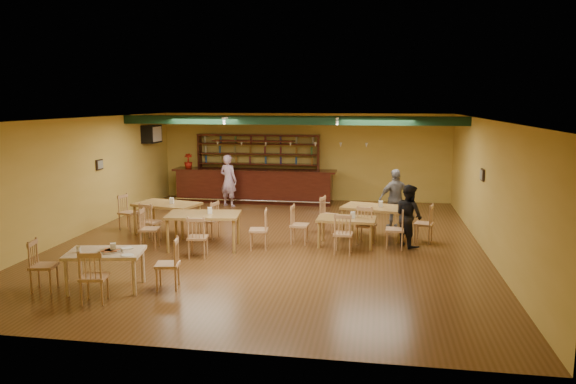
% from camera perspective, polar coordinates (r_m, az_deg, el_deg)
% --- Properties ---
extents(floor, '(12.00, 12.00, 0.00)m').
position_cam_1_polar(floor, '(13.54, -1.73, -5.18)').
color(floor, '#583819').
rests_on(floor, ground).
extents(ceiling_beam, '(10.00, 0.30, 0.25)m').
position_cam_1_polar(ceiling_beam, '(15.87, 0.16, 7.46)').
color(ceiling_beam, black).
rests_on(ceiling_beam, ceiling).
extents(track_rail_left, '(0.05, 2.50, 0.05)m').
position_cam_1_polar(track_rail_left, '(16.83, -5.62, 7.76)').
color(track_rail_left, white).
rests_on(track_rail_left, ceiling).
extents(track_rail_right, '(0.05, 2.50, 0.05)m').
position_cam_1_polar(track_rail_right, '(16.31, 5.41, 7.72)').
color(track_rail_right, white).
rests_on(track_rail_right, ceiling).
extents(ac_unit, '(0.34, 0.70, 0.48)m').
position_cam_1_polar(ac_unit, '(18.60, -13.97, 5.87)').
color(ac_unit, white).
rests_on(ac_unit, wall_left).
extents(picture_left, '(0.04, 0.34, 0.28)m').
position_cam_1_polar(picture_left, '(15.85, -18.99, 2.70)').
color(picture_left, black).
rests_on(picture_left, wall_left).
extents(picture_right, '(0.04, 0.34, 0.28)m').
position_cam_1_polar(picture_right, '(13.69, 19.54, 1.69)').
color(picture_right, black).
rests_on(picture_right, wall_right).
extents(bar_counter, '(5.55, 0.85, 1.13)m').
position_cam_1_polar(bar_counter, '(18.69, -3.51, 0.64)').
color(bar_counter, black).
rests_on(bar_counter, ground).
extents(back_bar_hutch, '(4.29, 0.40, 2.28)m').
position_cam_1_polar(back_bar_hutch, '(19.22, -3.11, 2.61)').
color(back_bar_hutch, black).
rests_on(back_bar_hutch, ground).
extents(poinsettia, '(0.36, 0.36, 0.50)m').
position_cam_1_polar(poinsettia, '(19.23, -10.32, 3.20)').
color(poinsettia, '#A91B0F').
rests_on(poinsettia, bar_counter).
extents(dining_table_a, '(1.78, 1.31, 0.80)m').
position_cam_1_polar(dining_table_a, '(14.64, -12.40, -2.68)').
color(dining_table_a, olive).
rests_on(dining_table_a, ground).
extents(dining_table_b, '(1.77, 1.32, 0.79)m').
position_cam_1_polar(dining_table_b, '(14.11, 8.96, -3.06)').
color(dining_table_b, olive).
rests_on(dining_table_b, ground).
extents(dining_table_c, '(1.78, 1.21, 0.83)m').
position_cam_1_polar(dining_table_c, '(12.99, -8.72, -4.03)').
color(dining_table_c, olive).
rests_on(dining_table_c, ground).
extents(dining_table_d, '(1.40, 0.88, 0.68)m').
position_cam_1_polar(dining_table_d, '(13.15, 6.07, -4.14)').
color(dining_table_d, olive).
rests_on(dining_table_d, ground).
extents(near_table, '(1.48, 1.11, 0.72)m').
position_cam_1_polar(near_table, '(10.67, -18.37, -7.72)').
color(near_table, tan).
rests_on(near_table, ground).
extents(pizza_tray, '(0.54, 0.54, 0.01)m').
position_cam_1_polar(pizza_tray, '(10.52, -18.01, -5.86)').
color(pizza_tray, silver).
rests_on(pizza_tray, near_table).
extents(parmesan_shaker, '(0.09, 0.09, 0.11)m').
position_cam_1_polar(parmesan_shaker, '(10.64, -20.91, -5.59)').
color(parmesan_shaker, '#EAE5C6').
rests_on(parmesan_shaker, near_table).
extents(napkin_stack, '(0.25, 0.25, 0.03)m').
position_cam_1_polar(napkin_stack, '(10.58, -16.39, -5.65)').
color(napkin_stack, white).
rests_on(napkin_stack, near_table).
extents(pizza_server, '(0.31, 0.26, 0.00)m').
position_cam_1_polar(pizza_server, '(10.50, -17.20, -5.80)').
color(pizza_server, silver).
rests_on(pizza_server, pizza_tray).
extents(side_plate, '(0.26, 0.26, 0.01)m').
position_cam_1_polar(side_plate, '(10.17, -16.34, -6.31)').
color(side_plate, white).
rests_on(side_plate, near_table).
extents(patron_bar, '(0.73, 0.61, 1.70)m').
position_cam_1_polar(patron_bar, '(18.02, -6.21, 1.20)').
color(patron_bar, '#824597').
rests_on(patron_bar, ground).
extents(patron_right_a, '(0.87, 0.91, 1.49)m').
position_cam_1_polar(patron_right_a, '(13.27, 12.43, -2.41)').
color(patron_right_a, black).
rests_on(patron_right_a, ground).
extents(patron_right_b, '(1.03, 0.72, 1.63)m').
position_cam_1_polar(patron_right_b, '(15.00, 11.12, -0.74)').
color(patron_right_b, slate).
rests_on(patron_right_b, ground).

